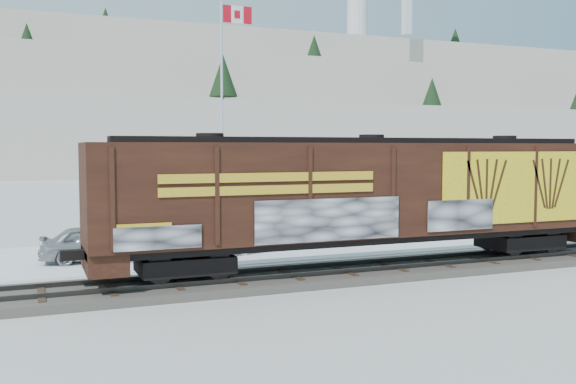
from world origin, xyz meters
name	(u,v)px	position (x,y,z in m)	size (l,w,h in m)	color
ground	(339,277)	(0.00, 0.00, 0.00)	(500.00, 500.00, 0.00)	white
rail_track	(339,273)	(0.00, 0.00, 0.15)	(50.00, 3.40, 0.43)	#59544C
parking_strip	(267,247)	(0.00, 7.50, 0.01)	(40.00, 8.00, 0.03)	white
hillside	(74,106)	(-0.05, 139.79, 14.37)	(360.00, 110.00, 93.00)	white
hopper_railcar	(371,193)	(1.27, -0.01, 2.99)	(20.03, 3.06, 4.57)	black
flagpole	(224,142)	(0.33, 15.72, 4.93)	(2.30, 0.90, 13.04)	silver
car_silver	(96,243)	(-7.82, 6.47, 0.77)	(1.76, 4.37, 1.49)	#A2A5A9
car_white	(258,236)	(-0.81, 6.50, 0.69)	(1.41, 4.04, 1.33)	silver
car_dark	(303,226)	(2.23, 8.43, 0.80)	(2.15, 5.29, 1.53)	black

